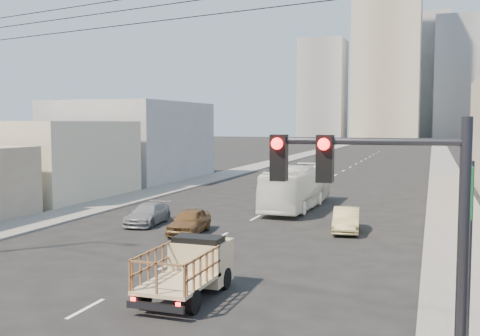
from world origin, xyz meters
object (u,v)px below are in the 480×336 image
Objects in this scene: flatbed_pickup at (189,265)px; sedan_grey at (148,214)px; green_sign at (469,213)px; city_bus at (297,187)px; sedan_brown at (189,221)px; sedan_tan at (346,220)px; traffic_signal at (395,235)px.

flatbed_pickup reaches higher than sedan_grey.
green_sign reaches higher than flatbed_pickup.
green_sign is at bearing -66.41° from city_bus.
city_bus is 11.17m from sedan_brown.
city_bus is 11.21m from sedan_grey.
flatbed_pickup is at bearing -61.00° from sedan_grey.
green_sign is at bearing -17.80° from flatbed_pickup.
sedan_grey is (-11.24, -1.54, -0.05)m from sedan_tan.
sedan_tan is 11.34m from sedan_grey.
traffic_signal is (7.20, -7.77, 2.98)m from flatbed_pickup.
green_sign is (13.01, -12.65, 3.08)m from sedan_brown.
sedan_brown reaches higher than sedan_grey.
sedan_brown is (-3.37, -10.61, -0.82)m from city_bus.
sedan_tan is 0.78× the size of green_sign.
sedan_brown is at bearing 123.35° from traffic_signal.
city_bus reaches higher than sedan_tan.
sedan_brown is at bearing 114.08° from flatbed_pickup.
city_bus is 8.62m from sedan_tan.
sedan_brown is 8.48m from sedan_tan.
flatbed_pickup is 10.84m from sedan_brown.
green_sign is at bearing -50.22° from sedan_brown.
sedan_grey is (-3.42, 1.74, -0.07)m from sedan_brown.
sedan_brown is 0.65× the size of traffic_signal.
traffic_signal reaches higher than flatbed_pickup.
city_bus is 1.77× the size of traffic_signal.
flatbed_pickup is 13.61m from sedan_tan.
sedan_tan is 0.95× the size of sedan_grey.
sedan_grey is 0.68× the size of traffic_signal.
sedan_tan is (7.82, 3.28, -0.02)m from sedan_brown.
sedan_grey is (-6.79, -8.87, -0.89)m from city_bus.
traffic_signal is at bearing -72.66° from city_bus.
green_sign reaches higher than sedan_grey.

